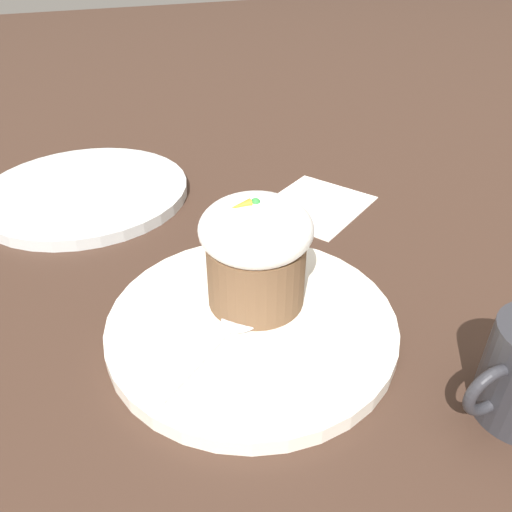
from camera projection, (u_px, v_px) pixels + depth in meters
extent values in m
plane|color=#3D281E|center=(252.00, 329.00, 0.46)|extent=(4.00, 4.00, 0.00)
cylinder|color=white|center=(252.00, 323.00, 0.45)|extent=(0.26, 0.26, 0.02)
cylinder|color=brown|center=(256.00, 272.00, 0.45)|extent=(0.09, 0.09, 0.06)
ellipsoid|color=white|center=(256.00, 228.00, 0.42)|extent=(0.10, 0.10, 0.05)
cone|color=orange|center=(245.00, 205.00, 0.41)|extent=(0.02, 0.01, 0.01)
sphere|color=green|center=(256.00, 203.00, 0.41)|extent=(0.01, 0.01, 0.01)
cube|color=silver|center=(198.00, 360.00, 0.40)|extent=(0.09, 0.07, 0.00)
ellipsoid|color=silver|center=(241.00, 314.00, 0.45)|extent=(0.06, 0.05, 0.01)
torus|color=#2D2D33|center=(491.00, 390.00, 0.35)|extent=(0.05, 0.01, 0.05)
cylinder|color=silver|center=(86.00, 192.00, 0.67)|extent=(0.27, 0.27, 0.01)
cube|color=white|center=(315.00, 205.00, 0.65)|extent=(0.18, 0.17, 0.00)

